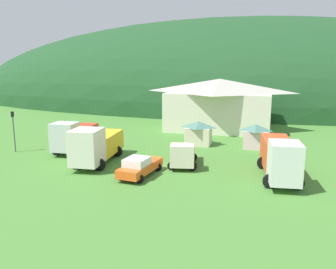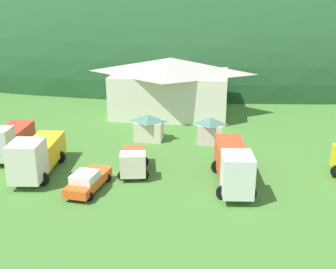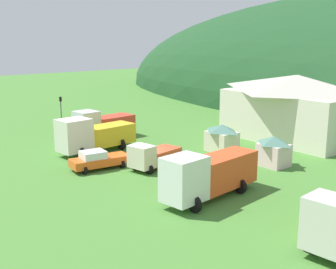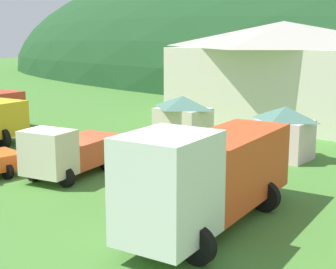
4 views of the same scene
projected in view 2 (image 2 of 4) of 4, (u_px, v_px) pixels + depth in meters
The scene contains 11 objects.
ground_plane at pixel (123, 175), 35.75m from camera, with size 200.00×200.00×0.00m, color #477F33.
forested_hill_backdrop at pixel (186, 68), 88.32m from camera, with size 140.25×60.00×39.33m, color #1E4723.
depot_building at pixel (171, 85), 53.21m from camera, with size 15.20×10.59×7.14m.
play_shed_cream at pixel (149, 127), 43.97m from camera, with size 3.08×2.39×2.75m.
play_shed_pink at pixel (210, 130), 43.19m from camera, with size 2.68×2.26×2.70m.
tow_truck_silver at pixel (8, 140), 39.24m from camera, with size 3.54×7.14×3.40m.
heavy_rig_striped at pixel (36, 155), 35.16m from camera, with size 3.70×8.30×3.65m.
light_truck_cream at pixel (134, 161), 35.72m from camera, with size 3.10×5.22×2.30m.
heavy_rig_white at pixel (233, 164), 33.15m from camera, with size 3.56×8.51×3.57m.
service_pickup_orange at pixel (88, 181), 32.67m from camera, with size 2.72×5.27×1.66m.
traffic_cone_near_pickup at pixel (221, 168), 37.25m from camera, with size 0.36×0.36×0.63m, color orange.
Camera 2 is at (8.25, -32.03, 14.52)m, focal length 45.05 mm.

